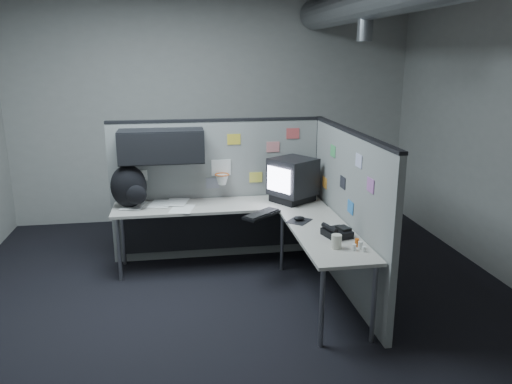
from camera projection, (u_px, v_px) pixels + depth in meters
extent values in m
cube|color=black|center=(241.00, 306.00, 4.76)|extent=(5.60, 5.60, 0.01)
cube|color=#9E9E99|center=(214.00, 108.00, 7.01)|extent=(5.60, 0.01, 3.20)
cube|color=#9E9E99|center=(346.00, 275.00, 1.67)|extent=(5.60, 0.01, 3.20)
cylinder|color=slate|center=(365.00, 26.00, 5.05)|extent=(0.16, 0.16, 0.30)
cube|color=gray|center=(218.00, 191.00, 5.77)|extent=(2.43, 0.06, 1.60)
cube|color=black|center=(217.00, 120.00, 5.56)|extent=(2.43, 0.07, 0.03)
cube|color=black|center=(317.00, 186.00, 5.96)|extent=(0.07, 0.07, 1.60)
cube|color=black|center=(162.00, 146.00, 5.34)|extent=(0.90, 0.35, 0.35)
cube|color=black|center=(161.00, 149.00, 5.17)|extent=(0.90, 0.02, 0.33)
cube|color=silver|center=(221.00, 168.00, 5.67)|extent=(0.22, 0.02, 0.18)
torus|color=#D85914|center=(222.00, 175.00, 5.60)|extent=(0.16, 0.16, 0.01)
cone|color=white|center=(222.00, 180.00, 5.61)|extent=(0.14, 0.14, 0.11)
cube|color=silver|center=(141.00, 176.00, 5.55)|extent=(0.15, 0.01, 0.12)
cube|color=gold|center=(234.00, 139.00, 5.61)|extent=(0.15, 0.01, 0.12)
cube|color=#E5D84C|center=(256.00, 177.00, 5.77)|extent=(0.15, 0.01, 0.12)
cube|color=#D87F7F|center=(273.00, 147.00, 5.71)|extent=(0.15, 0.01, 0.12)
cube|color=#CC4C4C|center=(293.00, 133.00, 5.70)|extent=(0.15, 0.01, 0.12)
cube|color=gray|center=(213.00, 183.00, 5.70)|extent=(0.15, 0.01, 0.12)
cube|color=gray|center=(348.00, 214.00, 4.92)|extent=(0.06, 2.23, 1.60)
cube|color=black|center=(352.00, 132.00, 4.71)|extent=(0.07, 2.23, 0.03)
cube|color=#4CB266|center=(333.00, 151.00, 5.19)|extent=(0.01, 0.15, 0.12)
cube|color=#26262D|center=(343.00, 182.00, 4.92)|extent=(0.01, 0.15, 0.12)
cube|color=silver|center=(359.00, 161.00, 4.46)|extent=(0.01, 0.15, 0.12)
cube|color=orange|center=(325.00, 182.00, 5.53)|extent=(0.01, 0.15, 0.12)
cube|color=#B266B2|center=(370.00, 185.00, 4.21)|extent=(0.01, 0.15, 0.12)
cube|color=#337FCC|center=(350.00, 207.00, 4.73)|extent=(0.01, 0.15, 0.12)
cube|color=#B0AA9F|center=(220.00, 206.00, 5.49)|extent=(2.30, 0.56, 0.03)
cube|color=#B0AA9F|center=(324.00, 234.00, 4.62)|extent=(0.56, 1.55, 0.03)
cube|color=black|center=(218.00, 226.00, 5.78)|extent=(2.18, 0.02, 0.55)
cylinder|color=gray|center=(119.00, 250.00, 5.21)|extent=(0.04, 0.04, 0.70)
cylinder|color=gray|center=(123.00, 235.00, 5.63)|extent=(0.04, 0.04, 0.70)
cylinder|color=gray|center=(282.00, 240.00, 5.48)|extent=(0.04, 0.04, 0.70)
cylinder|color=gray|center=(322.00, 308.00, 4.01)|extent=(0.04, 0.04, 0.70)
cylinder|color=gray|center=(374.00, 303.00, 4.08)|extent=(0.04, 0.04, 0.70)
cube|color=black|center=(293.00, 198.00, 5.60)|extent=(0.53, 0.52, 0.08)
cube|color=black|center=(293.00, 176.00, 5.53)|extent=(0.59, 0.59, 0.41)
cube|color=silver|center=(279.00, 180.00, 5.38)|extent=(0.20, 0.28, 0.26)
cube|color=black|center=(262.00, 215.00, 5.08)|extent=(0.44, 0.41, 0.03)
cube|color=black|center=(262.00, 213.00, 5.07)|extent=(0.39, 0.37, 0.01)
cube|color=black|center=(299.00, 221.00, 4.92)|extent=(0.29, 0.30, 0.01)
ellipsoid|color=black|center=(299.00, 218.00, 4.92)|extent=(0.12, 0.08, 0.04)
cube|color=black|center=(337.00, 233.00, 4.50)|extent=(0.26, 0.28, 0.06)
cylinder|color=black|center=(330.00, 228.00, 4.47)|extent=(0.10, 0.22, 0.05)
cube|color=black|center=(344.00, 228.00, 4.50)|extent=(0.13, 0.15, 0.02)
cylinder|color=silver|center=(360.00, 245.00, 4.21)|extent=(0.05, 0.05, 0.06)
cylinder|color=silver|center=(354.00, 247.00, 4.18)|extent=(0.05, 0.05, 0.05)
cylinder|color=silver|center=(364.00, 249.00, 4.15)|extent=(0.04, 0.04, 0.04)
cylinder|color=#D85914|center=(357.00, 243.00, 4.26)|extent=(0.05, 0.05, 0.07)
cylinder|color=beige|center=(336.00, 241.00, 4.21)|extent=(0.09, 0.09, 0.12)
cube|color=white|center=(182.00, 209.00, 5.31)|extent=(0.30, 0.37, 0.00)
cube|color=white|center=(161.00, 204.00, 5.49)|extent=(0.30, 0.37, 0.00)
cube|color=white|center=(134.00, 206.00, 5.40)|extent=(0.30, 0.37, 0.00)
cube|color=white|center=(177.00, 202.00, 5.53)|extent=(0.30, 0.37, 0.00)
ellipsoid|color=black|center=(129.00, 186.00, 5.32)|extent=(0.44, 0.36, 0.46)
ellipsoid|color=black|center=(137.00, 195.00, 5.23)|extent=(0.23, 0.16, 0.21)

